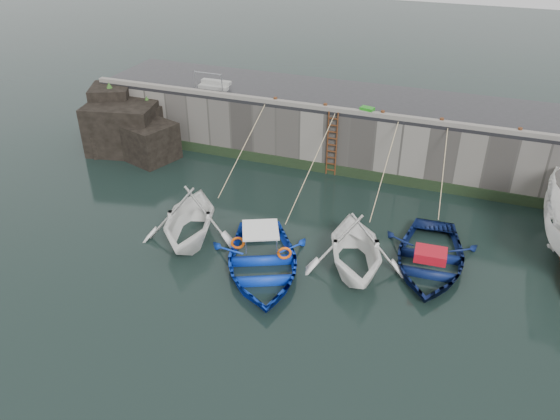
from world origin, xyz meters
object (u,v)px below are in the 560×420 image
at_px(bollard_e, 520,131).
at_px(bollard_c, 383,114).
at_px(boat_near_blue, 262,270).
at_px(boat_near_blacktrim, 354,267).
at_px(bollard_b, 325,106).
at_px(fish_crate, 367,111).
at_px(bollard_d, 442,121).
at_px(boat_near_navy, 428,264).
at_px(bollard_a, 275,100).
at_px(boat_near_white, 191,237).
at_px(ladder, 332,144).

bearing_deg(bollard_e, bollard_c, 180.00).
relative_size(boat_near_blue, boat_near_blacktrim, 1.19).
bearing_deg(boat_near_blue, bollard_b, 67.18).
xyz_separation_m(bollard_b, bollard_e, (8.50, 0.00, 0.00)).
relative_size(fish_crate, bollard_b, 2.18).
bearing_deg(bollard_c, bollard_d, 0.00).
height_order(boat_near_navy, bollard_a, bollard_a).
xyz_separation_m(bollard_c, bollard_e, (5.80, 0.00, 0.00)).
height_order(boat_near_white, bollard_e, bollard_e).
distance_m(boat_near_blue, bollard_a, 9.73).
relative_size(boat_near_blue, bollard_c, 19.49).
relative_size(boat_near_blacktrim, bollard_e, 16.32).
distance_m(boat_near_navy, fish_crate, 8.14).
bearing_deg(bollard_c, bollard_b, 180.00).
bearing_deg(bollard_d, bollard_a, 180.00).
height_order(fish_crate, bollard_b, fish_crate).
xyz_separation_m(boat_near_blue, bollard_e, (8.19, 8.71, 3.30)).
distance_m(bollard_c, bollard_e, 5.80).
relative_size(ladder, bollard_e, 11.43).
distance_m(boat_near_white, bollard_c, 10.24).
bearing_deg(fish_crate, bollard_a, -165.79).
bearing_deg(bollard_a, boat_near_blacktrim, -51.17).
relative_size(ladder, boat_near_blacktrim, 0.70).
relative_size(boat_near_blue, boat_near_navy, 1.04).
xyz_separation_m(boat_near_blacktrim, bollard_c, (-0.73, 7.37, 3.30)).
distance_m(bollard_c, bollard_d, 2.60).
relative_size(bollard_b, bollard_c, 1.00).
bearing_deg(bollard_a, boat_near_navy, -36.13).
height_order(boat_near_blacktrim, bollard_c, bollard_c).
bearing_deg(bollard_a, bollard_d, 0.00).
distance_m(boat_near_blue, bollard_d, 10.57).
bearing_deg(boat_near_white, fish_crate, 40.02).
relative_size(boat_near_blacktrim, boat_near_navy, 0.87).
distance_m(boat_near_blacktrim, bollard_c, 8.10).
bearing_deg(bollard_b, boat_near_white, -112.24).
bearing_deg(ladder, boat_near_blue, -91.31).
relative_size(ladder, bollard_b, 11.43).
bearing_deg(boat_near_blue, boat_near_white, 139.33).
bearing_deg(ladder, bollard_b, 146.14).
bearing_deg(boat_near_white, bollard_c, 36.27).
distance_m(boat_near_blacktrim, bollard_d, 8.29).
xyz_separation_m(fish_crate, bollard_c, (0.73, -0.05, -0.03)).
bearing_deg(boat_near_blacktrim, bollard_a, 108.50).
xyz_separation_m(boat_near_navy, bollard_a, (-8.49, 6.20, 3.30)).
height_order(ladder, boat_near_white, ladder).
height_order(boat_near_navy, bollard_b, bollard_b).
bearing_deg(bollard_e, boat_near_navy, -112.05).
bearing_deg(bollard_b, boat_near_blue, -87.97).
bearing_deg(bollard_b, bollard_e, 0.00).
xyz_separation_m(boat_near_blacktrim, bollard_a, (-5.93, 7.37, 3.30)).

